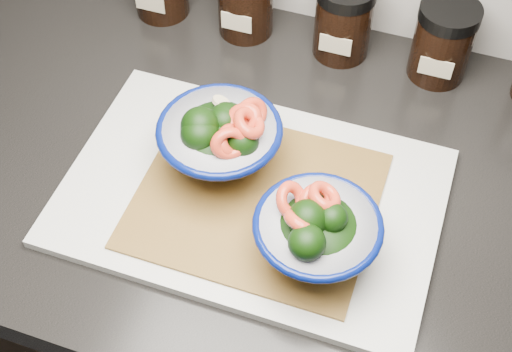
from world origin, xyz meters
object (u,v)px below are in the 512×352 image
(bowl_left, at_px, (220,139))
(spice_jar_c, at_px, (343,20))
(cutting_board, at_px, (251,197))
(bowl_right, at_px, (316,233))
(spice_jar_d, at_px, (443,41))

(bowl_left, xyz_separation_m, spice_jar_c, (0.08, 0.27, -0.01))
(cutting_board, height_order, spice_jar_c, spice_jar_c)
(bowl_right, distance_m, spice_jar_d, 0.36)
(bowl_left, bearing_deg, bowl_right, -31.59)
(spice_jar_c, bearing_deg, cutting_board, -96.25)
(cutting_board, height_order, bowl_right, bowl_right)
(cutting_board, bearing_deg, bowl_left, 150.23)
(bowl_left, height_order, spice_jar_d, bowl_left)
(bowl_right, bearing_deg, spice_jar_d, 78.10)
(cutting_board, xyz_separation_m, spice_jar_d, (0.17, 0.29, 0.05))
(bowl_right, distance_m, spice_jar_c, 0.36)
(cutting_board, relative_size, spice_jar_d, 3.98)
(spice_jar_d, bearing_deg, bowl_left, -129.27)
(bowl_left, distance_m, spice_jar_d, 0.35)
(bowl_right, xyz_separation_m, spice_jar_d, (0.07, 0.36, -0.00))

